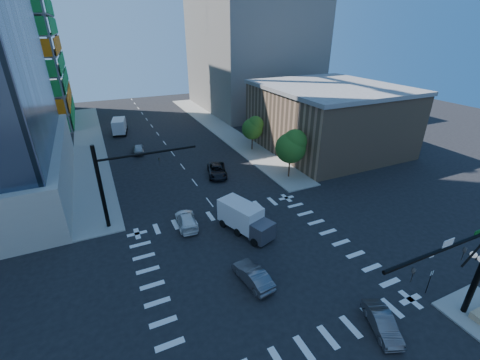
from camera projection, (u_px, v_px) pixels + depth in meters
ground at (255, 262)px, 28.95m from camera, size 160.00×160.00×0.00m
road_markings at (255, 262)px, 28.94m from camera, size 20.00×20.00×0.01m
sidewalk_ne at (220, 128)px, 66.33m from camera, size 5.00×60.00×0.15m
sidewalk_nw at (89, 145)px, 56.88m from camera, size 5.00×60.00×0.15m
commercial_building at (328, 117)px, 54.07m from camera, size 20.50×22.50×10.60m
bg_building_ne at (251, 50)px, 78.03m from camera, size 24.00×30.00×28.00m
signal_mast_se at (477, 262)px, 21.38m from camera, size 10.51×2.48×9.00m
signal_mast_nw at (115, 178)px, 32.17m from camera, size 10.20×0.40×9.00m
tree_south at (292, 146)px, 43.05m from camera, size 4.16×4.16×6.82m
tree_north at (253, 127)px, 53.27m from camera, size 3.54×3.52×5.78m
no_parking_sign at (430, 279)px, 25.04m from camera, size 0.30×0.06×2.20m
car_nb_right at (382, 323)px, 22.25m from camera, size 2.68×4.18×1.30m
car_nb_far at (217, 171)px, 45.38m from camera, size 3.82×5.84×1.49m
car_sb_near at (186, 220)px, 33.95m from camera, size 2.42×4.93×1.38m
car_sb_mid at (138, 149)px, 53.46m from camera, size 2.29×4.51×1.47m
car_sb_cross at (253, 275)px, 26.37m from camera, size 2.08×4.55×1.44m
box_truck_near at (247, 221)px, 32.54m from camera, size 4.20×6.21×3.01m
box_truck_far at (120, 126)px, 63.12m from camera, size 3.43×6.10×3.02m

